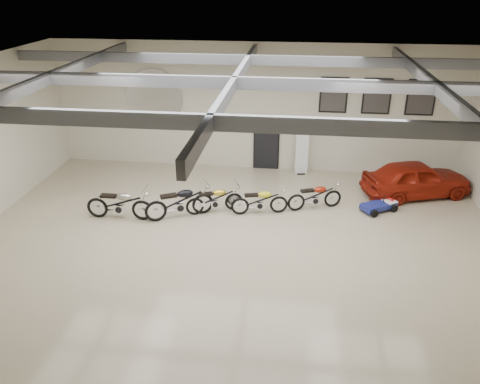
# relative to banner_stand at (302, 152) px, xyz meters

# --- Properties ---
(floor) EXTENTS (16.00, 12.00, 0.01)m
(floor) POSITION_rel_banner_stand_xyz_m (-1.93, -5.50, -0.92)
(floor) COLOR tan
(floor) RESTS_ON ground
(ceiling) EXTENTS (16.00, 12.00, 0.01)m
(ceiling) POSITION_rel_banner_stand_xyz_m (-1.93, -5.50, 4.08)
(ceiling) COLOR slate
(ceiling) RESTS_ON back_wall
(back_wall) EXTENTS (16.00, 0.02, 5.00)m
(back_wall) POSITION_rel_banner_stand_xyz_m (-1.93, 0.50, 1.58)
(back_wall) COLOR beige
(back_wall) RESTS_ON floor
(ceiling_beams) EXTENTS (15.80, 11.80, 0.32)m
(ceiling_beams) POSITION_rel_banner_stand_xyz_m (-1.93, -5.50, 3.83)
(ceiling_beams) COLOR slate
(ceiling_beams) RESTS_ON ceiling
(door) EXTENTS (0.92, 0.08, 2.10)m
(door) POSITION_rel_banner_stand_xyz_m (-1.43, 0.45, 0.13)
(door) COLOR black
(door) RESTS_ON back_wall
(logo_plaque) EXTENTS (2.30, 0.06, 1.16)m
(logo_plaque) POSITION_rel_banner_stand_xyz_m (-5.93, 0.45, 1.88)
(logo_plaque) COLOR silver
(logo_plaque) RESTS_ON back_wall
(poster_left) EXTENTS (1.05, 0.08, 1.35)m
(poster_left) POSITION_rel_banner_stand_xyz_m (1.07, 0.46, 2.18)
(poster_left) COLOR black
(poster_left) RESTS_ON back_wall
(poster_mid) EXTENTS (1.05, 0.08, 1.35)m
(poster_mid) POSITION_rel_banner_stand_xyz_m (2.67, 0.46, 2.18)
(poster_mid) COLOR black
(poster_mid) RESTS_ON back_wall
(poster_right) EXTENTS (1.05, 0.08, 1.35)m
(poster_right) POSITION_rel_banner_stand_xyz_m (4.27, 0.46, 2.18)
(poster_right) COLOR black
(poster_right) RESTS_ON back_wall
(oil_sign) EXTENTS (0.72, 0.10, 0.72)m
(oil_sign) POSITION_rel_banner_stand_xyz_m (-0.03, 0.45, 0.78)
(oil_sign) COLOR white
(oil_sign) RESTS_ON back_wall
(banner_stand) EXTENTS (0.53, 0.30, 1.85)m
(banner_stand) POSITION_rel_banner_stand_xyz_m (0.00, 0.00, 0.00)
(banner_stand) COLOR white
(banner_stand) RESTS_ON floor
(motorcycle_silver) EXTENTS (2.16, 0.68, 1.12)m
(motorcycle_silver) POSITION_rel_banner_stand_xyz_m (-5.85, -4.47, -0.36)
(motorcycle_silver) COLOR silver
(motorcycle_silver) RESTS_ON floor
(motorcycle_black) EXTENTS (2.30, 1.62, 1.16)m
(motorcycle_black) POSITION_rel_banner_stand_xyz_m (-3.93, -4.15, -0.34)
(motorcycle_black) COLOR silver
(motorcycle_black) RESTS_ON floor
(motorcycle_gold) EXTENTS (1.97, 1.27, 0.98)m
(motorcycle_gold) POSITION_rel_banner_stand_xyz_m (-2.86, -3.65, -0.43)
(motorcycle_gold) COLOR silver
(motorcycle_gold) RESTS_ON floor
(motorcycle_yellow) EXTENTS (1.94, 0.97, 0.97)m
(motorcycle_yellow) POSITION_rel_banner_stand_xyz_m (-1.36, -3.57, -0.44)
(motorcycle_yellow) COLOR silver
(motorcycle_yellow) RESTS_ON floor
(motorcycle_red) EXTENTS (1.97, 1.20, 0.98)m
(motorcycle_red) POSITION_rel_banner_stand_xyz_m (0.46, -3.00, -0.43)
(motorcycle_red) COLOR silver
(motorcycle_red) RESTS_ON floor
(go_kart) EXTENTS (1.63, 1.39, 0.55)m
(go_kart) POSITION_rel_banner_stand_xyz_m (2.72, -2.85, -0.65)
(go_kart) COLOR navy
(go_kart) RESTS_ON floor
(vintage_car) EXTENTS (2.63, 4.11, 1.30)m
(vintage_car) POSITION_rel_banner_stand_xyz_m (4.07, -1.50, -0.27)
(vintage_car) COLOR maroon
(vintage_car) RESTS_ON floor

